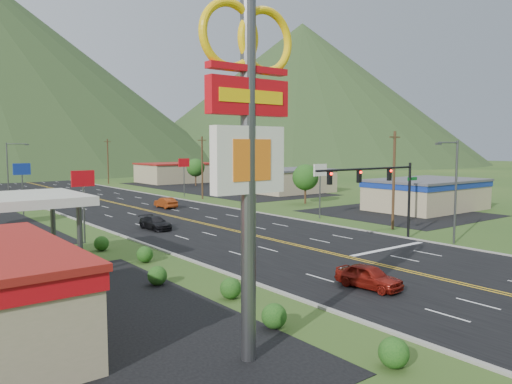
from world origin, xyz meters
TOP-DOWN VIEW (x-y plane):
  - ground at (0.00, 0.00)m, footprint 500.00×500.00m
  - road at (0.00, 0.00)m, footprint 20.00×460.00m
  - curb_west at (-10.15, 0.00)m, footprint 0.30×460.00m
  - pylon_sign at (-17.00, 2.00)m, footprint 4.32×0.60m
  - traffic_signal at (6.48, 14.00)m, footprint 13.10×0.43m
  - streetlight_east at (11.18, 10.00)m, footprint 3.28×0.25m
  - streetlight_west at (-11.68, 70.00)m, footprint 3.28×0.25m
  - gas_canopy at (-22.00, 22.00)m, footprint 10.00×8.00m
  - building_east_near at (30.00, 25.00)m, footprint 15.40×10.40m
  - building_east_mid at (32.00, 55.00)m, footprint 14.40×11.40m
  - building_east_far at (28.00, 90.00)m, footprint 16.40×12.40m
  - pole_sign_west_a at (-14.00, 30.00)m, footprint 2.00×0.18m
  - pole_sign_west_b at (-14.00, 52.00)m, footprint 2.00×0.18m
  - pole_sign_east_a at (13.00, 28.00)m, footprint 2.00×0.18m
  - pole_sign_east_b at (13.00, 60.00)m, footprint 2.00×0.18m
  - tree_east_a at (22.00, 40.00)m, footprint 3.84×3.84m
  - tree_east_b at (26.00, 78.00)m, footprint 3.84×3.84m
  - utility_pole_a at (13.50, 18.00)m, footprint 1.60×0.28m
  - utility_pole_b at (13.50, 55.00)m, footprint 1.60×0.28m
  - utility_pole_c at (13.50, 95.00)m, footprint 1.60×0.28m
  - utility_pole_d at (13.50, 135.00)m, footprint 1.60×0.28m
  - mountain_ne at (147.84, 176.19)m, footprint 180.00×180.00m
  - car_red_near at (-5.33, 5.55)m, footprint 2.11×4.32m
  - car_dark_mid at (-5.91, 32.63)m, footprint 1.98×4.59m
  - car_red_far at (3.15, 47.77)m, footprint 1.62×4.41m

SIDE VIEW (x-z plane):
  - ground at x=0.00m, z-range 0.00..0.00m
  - road at x=0.00m, z-range -0.02..0.02m
  - curb_west at x=-10.15m, z-range -0.07..0.07m
  - car_dark_mid at x=-5.91m, z-range 0.00..1.32m
  - car_red_near at x=-5.33m, z-range 0.00..1.42m
  - car_red_far at x=3.15m, z-range 0.00..1.44m
  - building_east_mid at x=32.00m, z-range 0.01..4.31m
  - building_east_far at x=28.00m, z-range 0.01..4.51m
  - building_east_near at x=30.00m, z-range 0.22..4.32m
  - tree_east_a at x=22.00m, z-range 0.98..6.80m
  - tree_east_b at x=26.00m, z-range 0.98..6.80m
  - gas_canopy at x=-22.00m, z-range 2.22..7.52m
  - pole_sign_west_a at x=-14.00m, z-range 1.85..8.25m
  - pole_sign_west_b at x=-14.00m, z-range 1.85..8.25m
  - pole_sign_east_a at x=13.00m, z-range 1.85..8.25m
  - pole_sign_east_b at x=13.00m, z-range 1.85..8.25m
  - utility_pole_a at x=13.50m, z-range 0.13..10.13m
  - utility_pole_b at x=13.50m, z-range 0.13..10.13m
  - utility_pole_c at x=13.50m, z-range 0.13..10.13m
  - utility_pole_d at x=13.50m, z-range 0.13..10.13m
  - streetlight_east at x=11.18m, z-range 0.68..9.68m
  - streetlight_west at x=-11.68m, z-range 0.68..9.68m
  - traffic_signal at x=6.48m, z-range 1.83..8.83m
  - pylon_sign at x=-17.00m, z-range 2.30..16.30m
  - mountain_ne at x=147.84m, z-range 0.00..70.00m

